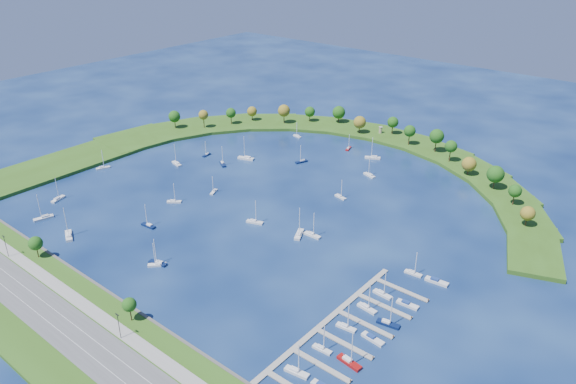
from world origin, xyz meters
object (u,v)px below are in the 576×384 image
Objects in this scene: moored_boat_4 at (340,196)px; docked_boat_4 at (346,327)px; moored_boat_5 at (369,175)px; docked_boat_9 at (407,304)px; moored_boat_6 at (223,164)px; moored_boat_20 at (148,225)px; docked_boat_10 at (413,273)px; moored_boat_8 at (103,167)px; moored_boat_3 at (255,221)px; harbor_tower at (381,130)px; moored_boat_16 at (177,163)px; moored_boat_10 at (214,191)px; moored_boat_14 at (246,158)px; docked_boat_8 at (382,293)px; moored_boat_21 at (44,217)px; moored_boat_9 at (158,262)px; moored_boat_11 at (58,199)px; moored_boat_7 at (299,234)px; moored_boat_2 at (373,157)px; moored_boat_12 at (301,161)px; docked_boat_5 at (373,339)px; moored_boat_0 at (312,234)px; moored_boat_19 at (297,136)px; moored_boat_18 at (207,154)px; dock_system at (344,328)px; moored_boat_17 at (174,201)px; docked_boat_6 at (367,308)px; docked_boat_7 at (388,323)px; moored_boat_13 at (348,148)px; docked_boat_0 at (297,371)px; docked_boat_11 at (436,281)px; docked_boat_2 at (322,348)px; moored_boat_1 at (69,235)px.

docked_boat_4 is (60.15, -83.75, 0.01)m from moored_boat_4.
moored_boat_5 reaches higher than docked_boat_9.
moored_boat_6 is 78.69m from moored_boat_20.
moored_boat_8 is at bearing -178.71° from docked_boat_10.
moored_boat_3 reaches higher than docked_boat_10.
harbor_tower is 137.61m from moored_boat_16.
moored_boat_14 is at bearing 179.10° from moored_boat_10.
moored_boat_3 is 1.04× the size of docked_boat_8.
moored_boat_8 is at bearing -176.09° from docked_boat_8.
docked_boat_8 is at bearing 122.40° from moored_boat_21.
moored_boat_9 is 0.99× the size of moored_boat_11.
moored_boat_4 is 103.11m from docked_boat_4.
moored_boat_7 reaches higher than moored_boat_4.
moored_boat_2 is 1.21× the size of moored_boat_12.
moored_boat_10 is at bearing 166.15° from docked_boat_5.
docked_boat_5 is at bearing -37.17° from moored_boat_0.
moored_boat_21 is at bearing -68.96° from moored_boat_6.
moored_boat_9 is 106.67m from moored_boat_16.
moored_boat_19 is 169.08m from moored_boat_21.
moored_boat_4 is 97.12m from moored_boat_18.
moored_boat_17 is at bearing 168.25° from dock_system.
moored_boat_7 is (7.33, -43.98, 0.10)m from moored_boat_4.
harbor_tower is at bearing 107.23° from moored_boat_0.
moored_boat_11 is 1.03× the size of docked_boat_6.
moored_boat_3 reaches higher than moored_boat_10.
moored_boat_0 is 115.12m from moored_boat_18.
docked_boat_7 is 1.44× the size of docked_boat_9.
dock_system is 8.27× the size of moored_boat_13.
moored_boat_8 is at bearing -177.82° from docked_boat_6.
moored_boat_13 is 161.26m from docked_boat_6.
moored_boat_11 is 1.43× the size of docked_boat_9.
moored_boat_5 is 1.21× the size of moored_boat_19.
moored_boat_6 is 1.05× the size of moored_boat_8.
moored_boat_7 is 1.29× the size of moored_boat_17.
moored_boat_16 reaches higher than moored_boat_3.
docked_boat_0 is 1.30× the size of docked_boat_11.
moored_boat_11 is at bearing -163.59° from docked_boat_8.
moored_boat_21 reaches higher than docked_boat_11.
moored_boat_11 is at bearing 178.50° from moored_boat_17.
moored_boat_19 is 0.74× the size of moored_boat_21.
moored_boat_4 reaches higher than docked_boat_2.
moored_boat_9 is 70.08m from moored_boat_10.
docked_boat_6 is at bearing 147.72° from moored_boat_19.
moored_boat_4 is (15.07, -56.50, -0.10)m from moored_boat_2.
moored_boat_0 is 0.90× the size of moored_boat_2.
moored_boat_19 is at bearing 155.37° from moored_boat_4.
moored_boat_1 is at bearing -141.25° from moored_boat_0.
moored_boat_20 is at bearing -105.44° from moored_boat_17.
moored_boat_3 is 1.05× the size of moored_boat_8.
moored_boat_4 is 108.89m from docked_boat_5.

